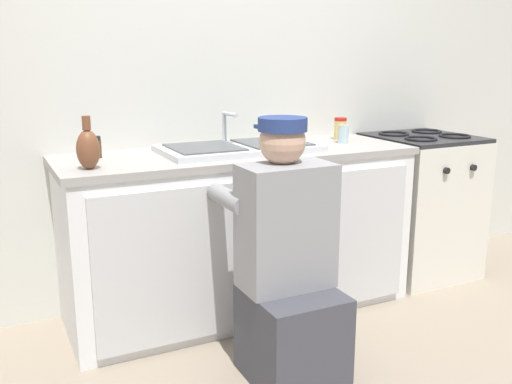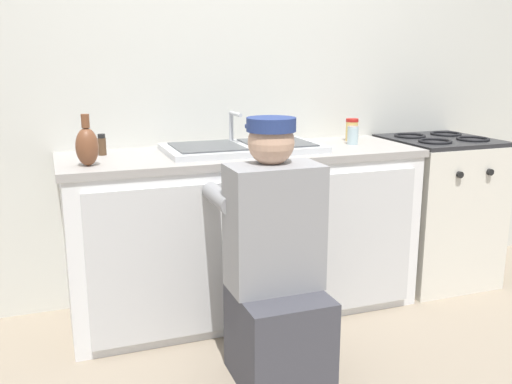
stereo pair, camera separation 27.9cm
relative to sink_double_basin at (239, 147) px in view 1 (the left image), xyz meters
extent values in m
plane|color=gray|center=(0.00, -0.30, -0.88)|extent=(12.00, 12.00, 0.00)
cube|color=silver|center=(0.00, 0.35, 0.37)|extent=(6.00, 0.10, 2.50)
cube|color=white|center=(0.00, 0.00, -0.47)|extent=(1.80, 0.60, 0.83)
cube|color=silver|center=(-0.43, -0.31, -0.47)|extent=(0.79, 0.02, 0.73)
cube|color=silver|center=(0.43, -0.31, -0.47)|extent=(0.79, 0.02, 0.73)
cube|color=#9E9993|center=(0.00, 0.00, -0.04)|extent=(1.84, 0.62, 0.04)
cube|color=silver|center=(0.00, 0.00, 0.00)|extent=(0.80, 0.44, 0.03)
cube|color=#4C4F51|center=(-0.19, 0.00, 0.01)|extent=(0.33, 0.35, 0.01)
cube|color=#4C4F51|center=(0.19, 0.00, 0.01)|extent=(0.33, 0.35, 0.01)
cylinder|color=#B7BABF|center=(0.00, 0.19, 0.07)|extent=(0.02, 0.02, 0.18)
cylinder|color=#B7BABF|center=(0.00, 0.11, 0.16)|extent=(0.02, 0.16, 0.02)
cube|color=silver|center=(1.23, 0.00, -0.46)|extent=(0.58, 0.60, 0.85)
cube|color=#262628|center=(1.23, 0.00, -0.03)|extent=(0.57, 0.59, 0.02)
torus|color=black|center=(1.10, -0.12, -0.01)|extent=(0.19, 0.19, 0.02)
torus|color=black|center=(1.36, -0.12, -0.01)|extent=(0.19, 0.19, 0.02)
torus|color=black|center=(1.10, 0.12, -0.01)|extent=(0.19, 0.19, 0.02)
torus|color=black|center=(1.36, 0.12, -0.01)|extent=(0.19, 0.19, 0.02)
cylinder|color=black|center=(1.13, -0.31, -0.16)|extent=(0.04, 0.02, 0.04)
cylinder|color=black|center=(1.33, -0.31, -0.16)|extent=(0.04, 0.02, 0.04)
cube|color=#3F3F47|center=(-0.10, -0.74, -0.68)|extent=(0.36, 0.40, 0.40)
cube|color=gray|center=(-0.10, -0.68, -0.22)|extent=(0.38, 0.22, 0.52)
sphere|color=tan|center=(-0.10, -0.64, 0.12)|extent=(0.19, 0.19, 0.19)
cylinder|color=navy|center=(-0.10, -0.64, 0.19)|extent=(0.20, 0.20, 0.06)
cube|color=navy|center=(-0.10, -0.56, 0.17)|extent=(0.13, 0.09, 0.02)
cylinder|color=gray|center=(-0.27, -0.48, -0.13)|extent=(0.08, 0.30, 0.08)
cylinder|color=gray|center=(0.07, -0.48, -0.13)|extent=(0.08, 0.30, 0.08)
cylinder|color=#513823|center=(-0.69, 0.12, 0.02)|extent=(0.04, 0.04, 0.08)
cylinder|color=black|center=(-0.69, 0.12, 0.08)|extent=(0.04, 0.04, 0.02)
cylinder|color=#ADC6CC|center=(0.65, 0.00, 0.03)|extent=(0.06, 0.06, 0.10)
cylinder|color=#DBB760|center=(0.71, 0.12, 0.04)|extent=(0.07, 0.07, 0.11)
cylinder|color=#B21E19|center=(0.71, 0.12, 0.10)|extent=(0.07, 0.07, 0.02)
ellipsoid|color=brown|center=(-0.78, -0.15, 0.07)|extent=(0.10, 0.10, 0.17)
cylinder|color=brown|center=(-0.78, -0.15, 0.18)|extent=(0.04, 0.04, 0.06)
camera|label=1|loc=(-1.19, -2.64, 0.46)|focal=40.00mm
camera|label=2|loc=(-0.94, -2.75, 0.46)|focal=40.00mm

